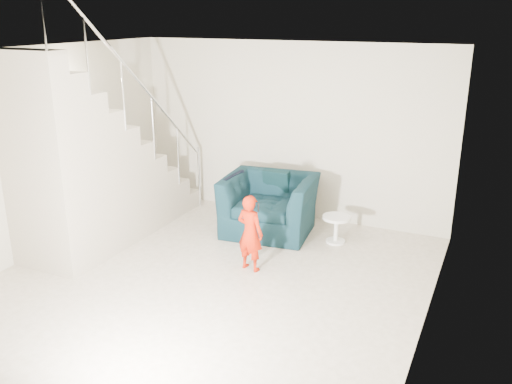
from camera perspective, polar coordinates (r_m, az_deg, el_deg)
floor at (r=6.53m, az=-5.74°, el=-9.96°), size 5.50×5.50×0.00m
ceiling at (r=5.76m, az=-6.61°, el=14.40°), size 5.50×5.50×0.00m
back_wall at (r=8.41m, az=3.56°, el=6.40°), size 5.00×0.00×5.00m
left_wall at (r=7.57m, az=-22.64°, el=3.67°), size 0.00×5.50×5.50m
right_wall at (r=5.23m, az=18.09°, el=-1.98°), size 0.00×5.50×5.50m
armchair at (r=7.92m, az=1.39°, el=-1.34°), size 1.41×1.26×0.83m
toddler at (r=6.73m, az=-0.62°, el=-4.33°), size 0.40×0.30×0.98m
side_table at (r=7.67m, az=8.44°, el=-3.44°), size 0.39×0.39×0.39m
staircase at (r=7.70m, az=-16.77°, el=1.44°), size 1.02×3.03×3.62m
cushion at (r=8.17m, az=2.22°, el=1.05°), size 0.41×0.19×0.40m
throw at (r=8.00m, az=-2.33°, el=-0.34°), size 0.06×0.57×0.63m
phone at (r=6.53m, az=0.25°, el=-1.62°), size 0.04×0.05×0.10m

